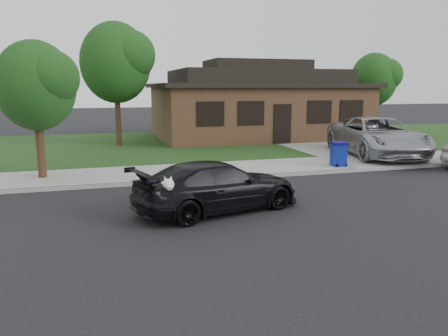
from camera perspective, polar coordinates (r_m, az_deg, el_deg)
name	(u,v)px	position (r m, az deg, el deg)	size (l,w,h in m)	color
ground	(310,202)	(12.51, 11.16, -4.38)	(120.00, 120.00, 0.00)	black
sidewalk	(250,168)	(16.97, 3.38, -0.06)	(60.00, 3.00, 0.12)	gray
curb	(264,176)	(15.59, 5.24, -1.04)	(60.00, 0.12, 0.12)	gray
lawn	(202,143)	(24.55, -2.95, 3.25)	(60.00, 13.00, 0.13)	#193814
driveway	(324,146)	(23.95, 12.90, 2.82)	(4.50, 13.00, 0.14)	gray
sedan	(217,186)	(11.30, -0.86, -2.39)	(4.80, 2.94, 1.30)	black
minivan	(377,136)	(20.80, 19.35, 3.94)	(2.85, 6.19, 1.72)	#A5A7AC
recycling_bin	(339,154)	(17.69, 14.74, 1.81)	(0.65, 0.66, 0.94)	navy
house	(256,104)	(27.46, 4.24, 8.34)	(12.60, 8.60, 4.65)	#422B1C
tree_0	(119,61)	(23.64, -13.55, 13.42)	(3.78, 3.60, 6.34)	#332114
tree_1	(377,79)	(30.77, 19.30, 10.96)	(3.15, 3.00, 5.25)	#332114
tree_2	(39,84)	(15.89, -22.99, 10.05)	(2.73, 2.60, 4.59)	#332114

